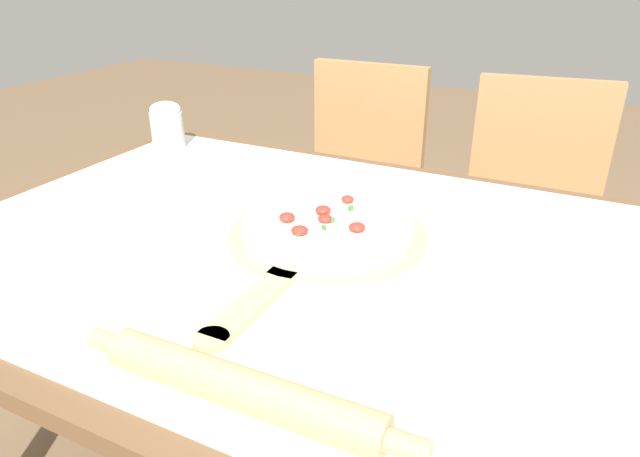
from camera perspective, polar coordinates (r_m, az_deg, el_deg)
The scene contains 8 objects.
dining_table at distance 1.04m, azimuth 0.17°, elevation -6.87°, with size 1.45×0.97×0.75m.
towel_cloth at distance 0.99m, azimuth 0.18°, elevation -2.07°, with size 1.37×0.89×0.00m.
pizza_peel at distance 1.01m, azimuth 0.19°, elevation -1.06°, with size 0.36×0.55×0.01m.
pizza at distance 1.02m, azimuth 0.74°, elevation 0.40°, with size 0.31×0.31×0.03m.
rolling_pin at distance 0.66m, azimuth -7.95°, elevation -15.55°, with size 0.43×0.05×0.05m.
chair_left at distance 1.88m, azimuth 3.69°, elevation 4.36°, with size 0.40×0.40×0.90m.
chair_right at distance 1.77m, azimuth 20.20°, elevation 1.24°, with size 0.44×0.44×0.90m.
flour_cup at distance 1.55m, azimuth -15.07°, elevation 9.98°, with size 0.08×0.08×0.12m.
Camera 1 is at (0.39, -0.79, 1.21)m, focal length 32.00 mm.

